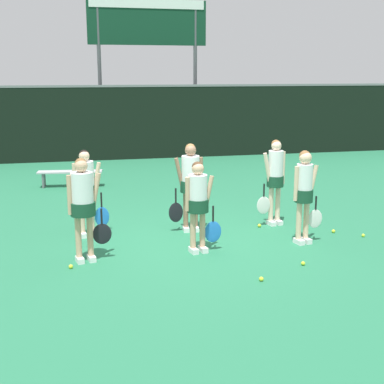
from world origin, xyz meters
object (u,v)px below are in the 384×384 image
(player_2, at_px, (304,189))
(player_3, at_px, (86,186))
(player_5, at_px, (275,175))
(scoreboard, at_px, (148,33))
(bench_courtside, at_px, (70,173))
(tennis_ball_2, at_px, (333,231))
(player_0, at_px, (83,201))
(tennis_ball_5, at_px, (71,267))
(player_4, at_px, (190,179))
(tennis_ball_3, at_px, (261,279))
(tennis_ball_0, at_px, (363,235))
(tennis_ball_4, at_px, (259,225))
(player_1, at_px, (198,200))
(tennis_ball_1, at_px, (303,263))

(player_2, bearing_deg, player_3, 150.62)
(player_5, bearing_deg, scoreboard, 85.09)
(scoreboard, xyz_separation_m, bench_courtside, (-3.08, -5.91, -4.14))
(bench_courtside, relative_size, tennis_ball_2, 25.41)
(player_0, height_order, tennis_ball_5, player_0)
(player_3, height_order, player_4, player_4)
(player_0, bearing_deg, tennis_ball_3, -41.64)
(tennis_ball_5, bearing_deg, bench_courtside, 89.65)
(tennis_ball_0, bearing_deg, player_5, 138.38)
(tennis_ball_4, bearing_deg, player_1, -142.76)
(player_2, distance_m, tennis_ball_2, 1.39)
(tennis_ball_4, bearing_deg, player_0, -160.70)
(player_3, distance_m, tennis_ball_2, 4.90)
(player_5, bearing_deg, bench_courtside, 120.45)
(bench_courtside, bearing_deg, tennis_ball_4, -45.68)
(bench_courtside, relative_size, player_0, 1.02)
(scoreboard, relative_size, tennis_ball_1, 83.14)
(tennis_ball_3, bearing_deg, tennis_ball_2, 42.16)
(player_2, relative_size, player_4, 0.99)
(tennis_ball_0, relative_size, tennis_ball_5, 0.91)
(player_0, distance_m, tennis_ball_3, 3.14)
(player_3, bearing_deg, scoreboard, 70.47)
(player_2, bearing_deg, tennis_ball_3, -141.50)
(bench_courtside, xyz_separation_m, player_3, (0.30, -4.71, 0.61))
(tennis_ball_2, height_order, tennis_ball_5, tennis_ball_5)
(scoreboard, bearing_deg, tennis_ball_3, -91.30)
(player_1, distance_m, tennis_ball_1, 2.06)
(tennis_ball_3, bearing_deg, tennis_ball_1, 28.42)
(player_2, xyz_separation_m, tennis_ball_4, (-0.42, 1.14, -0.99))
(tennis_ball_5, bearing_deg, player_0, 51.72)
(player_1, height_order, tennis_ball_1, player_1)
(bench_courtside, relative_size, player_2, 1.03)
(bench_courtside, bearing_deg, player_3, -79.49)
(player_1, xyz_separation_m, player_2, (2.00, 0.06, 0.08))
(player_3, distance_m, player_4, 2.01)
(player_5, relative_size, tennis_ball_1, 25.66)
(tennis_ball_1, distance_m, tennis_ball_3, 1.03)
(player_2, xyz_separation_m, player_5, (-0.06, 1.27, 0.01))
(tennis_ball_0, relative_size, tennis_ball_4, 0.91)
(bench_courtside, xyz_separation_m, player_5, (4.09, -4.74, 0.66))
(bench_courtside, bearing_deg, tennis_ball_0, -40.62)
(tennis_ball_4, xyz_separation_m, tennis_ball_5, (-3.77, -1.55, -0.00))
(tennis_ball_4, bearing_deg, player_4, 176.84)
(scoreboard, relative_size, tennis_ball_3, 80.47)
(player_1, relative_size, player_3, 0.96)
(scoreboard, bearing_deg, player_2, -84.86)
(scoreboard, xyz_separation_m, tennis_ball_4, (0.65, -10.79, -4.48))
(scoreboard, height_order, tennis_ball_3, scoreboard)
(player_2, bearing_deg, tennis_ball_1, -123.92)
(tennis_ball_2, xyz_separation_m, tennis_ball_3, (-2.25, -2.04, 0.00))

